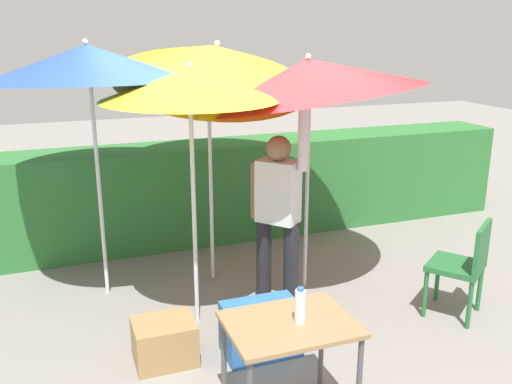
{
  "coord_description": "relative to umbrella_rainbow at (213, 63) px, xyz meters",
  "views": [
    {
      "loc": [
        -1.61,
        -4.11,
        2.49
      ],
      "look_at": [
        0.0,
        0.3,
        1.1
      ],
      "focal_mm": 39.1,
      "sensor_mm": 36.0,
      "label": 1
    }
  ],
  "objects": [
    {
      "name": "crate_cardboard",
      "position": [
        -0.81,
        -1.33,
        -2.0
      ],
      "size": [
        0.47,
        0.38,
        0.34
      ],
      "primitive_type": "cube",
      "color": "#9E7A4C",
      "rests_on": "ground_plane"
    },
    {
      "name": "hedge_row",
      "position": [
        0.17,
        1.15,
        -1.59
      ],
      "size": [
        8.0,
        0.7,
        1.17
      ],
      "primitive_type": "cube",
      "color": "#2D7033",
      "rests_on": "ground_plane"
    },
    {
      "name": "umbrella_navy",
      "position": [
        -1.12,
        0.03,
        0.02
      ],
      "size": [
        1.86,
        1.87,
        2.4
      ],
      "color": "silver",
      "rests_on": "ground_plane"
    },
    {
      "name": "umbrella_rainbow",
      "position": [
        0.0,
        0.0,
        0.0
      ],
      "size": [
        1.9,
        1.9,
        2.61
      ],
      "color": "silver",
      "rests_on": "ground_plane"
    },
    {
      "name": "umbrella_yellow",
      "position": [
        0.74,
        -0.52,
        -0.13
      ],
      "size": [
        2.11,
        2.08,
        2.47
      ],
      "color": "silver",
      "rests_on": "ground_plane"
    },
    {
      "name": "bottle_water",
      "position": [
        -0.12,
        -2.31,
        -1.33
      ],
      "size": [
        0.07,
        0.07,
        0.24
      ],
      "color": "silver",
      "rests_on": "folding_table"
    },
    {
      "name": "cooler_box",
      "position": [
        -0.06,
        -1.47,
        -1.96
      ],
      "size": [
        0.59,
        0.36,
        0.41
      ],
      "primitive_type": "cube",
      "color": "#2D6BB7",
      "rests_on": "ground_plane"
    },
    {
      "name": "umbrella_orange",
      "position": [
        -0.41,
        -0.8,
        -0.11
      ],
      "size": [
        1.43,
        1.43,
        2.23
      ],
      "color": "silver",
      "rests_on": "ground_plane"
    },
    {
      "name": "person_vendor",
      "position": [
        0.36,
        -0.77,
        -1.24
      ],
      "size": [
        0.43,
        0.48,
        1.88
      ],
      "color": "black",
      "rests_on": "ground_plane"
    },
    {
      "name": "ground_plane",
      "position": [
        0.17,
        -1.01,
        -2.17
      ],
      "size": [
        24.0,
        24.0,
        0.0
      ],
      "primitive_type": "plane",
      "color": "gray"
    },
    {
      "name": "folding_table",
      "position": [
        -0.18,
        -2.29,
        -1.53
      ],
      "size": [
        0.8,
        0.6,
        0.73
      ],
      "color": "#4C4C51",
      "rests_on": "ground_plane"
    },
    {
      "name": "chair_plastic",
      "position": [
        1.82,
        -1.53,
        -1.66
      ],
      "size": [
        0.62,
        0.62,
        0.89
      ],
      "color": "#236633",
      "rests_on": "ground_plane"
    }
  ]
}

